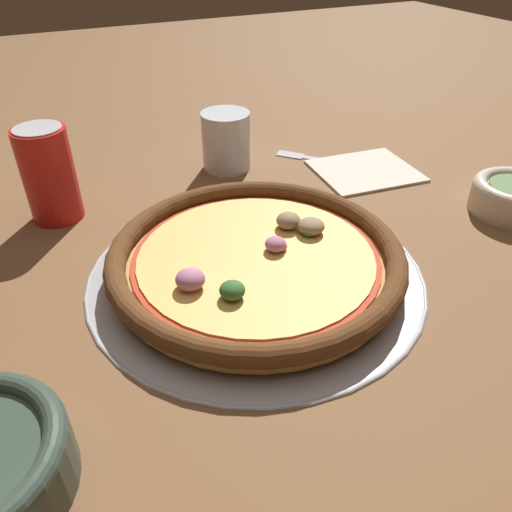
{
  "coord_description": "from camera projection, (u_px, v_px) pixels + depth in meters",
  "views": [
    {
      "loc": [
        -0.2,
        -0.41,
        0.34
      ],
      "look_at": [
        0.0,
        0.0,
        0.03
      ],
      "focal_mm": 35.0,
      "sensor_mm": 36.0,
      "label": 1
    }
  ],
  "objects": [
    {
      "name": "ground_plane",
      "position": [
        256.0,
        274.0,
        0.57
      ],
      "size": [
        3.0,
        3.0,
        0.0
      ],
      "primitive_type": "plane",
      "color": "brown"
    },
    {
      "name": "pizza",
      "position": [
        256.0,
        258.0,
        0.55
      ],
      "size": [
        0.33,
        0.33,
        0.04
      ],
      "color": "tan",
      "rests_on": "pizza_tray"
    },
    {
      "name": "beverage_can",
      "position": [
        49.0,
        175.0,
        0.64
      ],
      "size": [
        0.07,
        0.07,
        0.12
      ],
      "color": "red",
      "rests_on": "ground_plane"
    },
    {
      "name": "fork",
      "position": [
        325.0,
        160.0,
        0.82
      ],
      "size": [
        0.14,
        0.15,
        0.0
      ],
      "rotation": [
        0.0,
        0.0,
        8.58
      ],
      "color": "#B7B7BC",
      "rests_on": "ground_plane"
    },
    {
      "name": "napkin",
      "position": [
        365.0,
        170.0,
        0.78
      ],
      "size": [
        0.16,
        0.14,
        0.01
      ],
      "rotation": [
        0.0,
        0.0,
        -0.1
      ],
      "color": "beige",
      "rests_on": "ground_plane"
    },
    {
      "name": "pizza_tray",
      "position": [
        256.0,
        272.0,
        0.56
      ],
      "size": [
        0.38,
        0.38,
        0.01
      ],
      "color": "#9E9EA3",
      "rests_on": "ground_plane"
    },
    {
      "name": "drinking_cup",
      "position": [
        226.0,
        141.0,
        0.77
      ],
      "size": [
        0.08,
        0.08,
        0.09
      ],
      "color": "silver",
      "rests_on": "ground_plane"
    }
  ]
}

